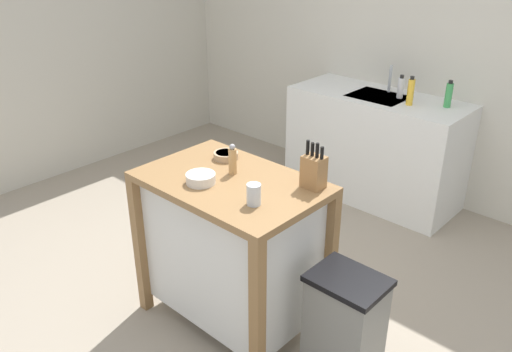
% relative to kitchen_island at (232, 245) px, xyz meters
% --- Properties ---
extents(ground_plane, '(6.50, 6.50, 0.00)m').
position_rel_kitchen_island_xyz_m(ground_plane, '(0.08, 0.12, -0.51)').
color(ground_plane, gray).
rests_on(ground_plane, ground).
extents(wall_back, '(5.50, 0.10, 2.60)m').
position_rel_kitchen_island_xyz_m(wall_back, '(0.08, 2.29, 0.79)').
color(wall_back, beige).
rests_on(wall_back, ground).
extents(wall_left, '(0.10, 2.77, 2.60)m').
position_rel_kitchen_island_xyz_m(wall_left, '(-2.67, 0.90, 0.79)').
color(wall_left, beige).
rests_on(wall_left, ground).
extents(kitchen_island, '(0.99, 0.65, 0.92)m').
position_rel_kitchen_island_xyz_m(kitchen_island, '(0.00, 0.00, 0.00)').
color(kitchen_island, olive).
rests_on(kitchen_island, ground).
extents(knife_block, '(0.11, 0.09, 0.25)m').
position_rel_kitchen_island_xyz_m(knife_block, '(0.37, 0.22, 0.50)').
color(knife_block, '#9E7042').
rests_on(knife_block, kitchen_island).
extents(bowl_stoneware_deep, '(0.15, 0.15, 0.05)m').
position_rel_kitchen_island_xyz_m(bowl_stoneware_deep, '(-0.09, -0.13, 0.44)').
color(bowl_stoneware_deep, silver).
rests_on(bowl_stoneware_deep, kitchen_island).
extents(bowl_ceramic_small, '(0.14, 0.14, 0.04)m').
position_rel_kitchen_island_xyz_m(bowl_ceramic_small, '(-0.21, 0.18, 0.43)').
color(bowl_ceramic_small, tan).
rests_on(bowl_ceramic_small, kitchen_island).
extents(drinking_cup, '(0.07, 0.07, 0.11)m').
position_rel_kitchen_island_xyz_m(drinking_cup, '(0.27, -0.11, 0.46)').
color(drinking_cup, silver).
rests_on(drinking_cup, kitchen_island).
extents(pepper_grinder, '(0.04, 0.04, 0.17)m').
position_rel_kitchen_island_xyz_m(pepper_grinder, '(-0.05, 0.06, 0.49)').
color(pepper_grinder, tan).
rests_on(pepper_grinder, kitchen_island).
extents(trash_bin, '(0.36, 0.28, 0.63)m').
position_rel_kitchen_island_xyz_m(trash_bin, '(0.73, 0.05, -0.20)').
color(trash_bin, slate).
rests_on(trash_bin, ground).
extents(sink_counter, '(1.43, 0.60, 0.89)m').
position_rel_kitchen_island_xyz_m(sink_counter, '(-0.25, 1.94, -0.07)').
color(sink_counter, silver).
rests_on(sink_counter, ground).
extents(sink_faucet, '(0.02, 0.02, 0.22)m').
position_rel_kitchen_island_xyz_m(sink_faucet, '(-0.25, 2.08, 0.49)').
color(sink_faucet, '#B7BCC1').
rests_on(sink_faucet, sink_counter).
extents(bottle_spray_cleaner, '(0.05, 0.05, 0.21)m').
position_rel_kitchen_island_xyz_m(bottle_spray_cleaner, '(0.28, 2.02, 0.47)').
color(bottle_spray_cleaner, green).
rests_on(bottle_spray_cleaner, sink_counter).
extents(bottle_dish_soap, '(0.05, 0.05, 0.18)m').
position_rel_kitchen_island_xyz_m(bottle_dish_soap, '(-0.10, 1.99, 0.46)').
color(bottle_dish_soap, white).
rests_on(bottle_dish_soap, sink_counter).
extents(bottle_hand_soap, '(0.05, 0.05, 0.22)m').
position_rel_kitchen_island_xyz_m(bottle_hand_soap, '(0.04, 1.88, 0.48)').
color(bottle_hand_soap, yellow).
rests_on(bottle_hand_soap, sink_counter).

